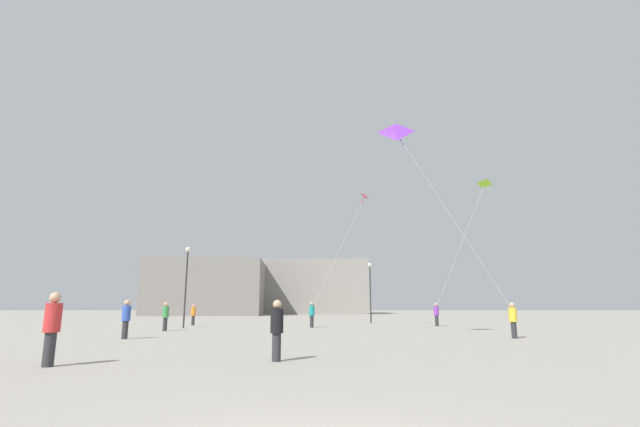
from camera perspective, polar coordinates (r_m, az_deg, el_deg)
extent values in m
cylinder|color=#2D2D33|center=(37.80, -15.79, -12.91)|extent=(0.24, 0.24, 0.74)
cylinder|color=orange|center=(37.78, -15.73, -11.86)|extent=(0.35, 0.35, 0.65)
sphere|color=tan|center=(37.78, -15.69, -11.19)|extent=(0.24, 0.24, 0.24)
cylinder|color=#2D2D33|center=(13.18, -5.53, -16.50)|extent=(0.25, 0.25, 0.77)
cylinder|color=black|center=(13.13, -5.47, -13.37)|extent=(0.37, 0.37, 0.67)
sphere|color=tan|center=(13.13, -5.43, -11.37)|extent=(0.25, 0.25, 0.25)
cylinder|color=#2D2D33|center=(23.55, -23.47, -13.38)|extent=(0.27, 0.27, 0.82)
cylinder|color=#3351B7|center=(23.52, -23.32, -11.52)|extent=(0.39, 0.39, 0.71)
sphere|color=tan|center=(23.52, -23.22, -10.34)|extent=(0.27, 0.27, 0.27)
cylinder|color=#2D2D33|center=(36.14, 14.58, -13.02)|extent=(0.26, 0.26, 0.79)
cylinder|color=purple|center=(36.12, 14.51, -11.85)|extent=(0.38, 0.38, 0.69)
sphere|color=tan|center=(36.12, 14.48, -11.10)|extent=(0.26, 0.26, 0.26)
cylinder|color=#2D2D33|center=(32.79, -1.05, -13.53)|extent=(0.27, 0.27, 0.82)
cylinder|color=teal|center=(32.78, -1.05, -12.19)|extent=(0.39, 0.39, 0.72)
sphere|color=tan|center=(32.77, -1.05, -11.33)|extent=(0.27, 0.27, 0.27)
cylinder|color=#2D2D33|center=(13.85, -31.08, -14.53)|extent=(0.28, 0.28, 0.85)
cylinder|color=red|center=(13.81, -30.73, -11.26)|extent=(0.41, 0.41, 0.74)
sphere|color=tan|center=(13.81, -30.51, -9.16)|extent=(0.28, 0.28, 0.28)
cylinder|color=#2D2D33|center=(30.01, -19.04, -13.13)|extent=(0.26, 0.26, 0.79)
cylinder|color=#388C47|center=(29.99, -18.94, -11.72)|extent=(0.38, 0.38, 0.69)
sphere|color=tan|center=(29.99, -18.88, -10.81)|extent=(0.26, 0.26, 0.26)
cylinder|color=#2D2D33|center=(23.89, 23.36, -13.41)|extent=(0.25, 0.25, 0.77)
cylinder|color=yellow|center=(23.87, 23.22, -11.70)|extent=(0.37, 0.37, 0.67)
sphere|color=tan|center=(23.87, 23.13, -10.60)|extent=(0.25, 0.25, 0.25)
pyramid|color=#8CD12D|center=(40.05, 20.11, 3.58)|extent=(1.18, 0.80, 0.51)
sphere|color=#8CD12D|center=(40.03, 20.33, 3.26)|extent=(0.10, 0.10, 0.10)
sphere|color=#8CD12D|center=(40.04, 20.53, 2.96)|extent=(0.10, 0.10, 0.10)
sphere|color=#8CD12D|center=(40.04, 20.74, 2.66)|extent=(0.10, 0.10, 0.10)
cylinder|color=silver|center=(37.70, 17.48, -3.63)|extent=(4.90, 1.28, 10.20)
cone|color=red|center=(35.99, 5.70, 2.25)|extent=(1.00, 1.09, 0.67)
sphere|color=red|center=(35.84, 5.56, 1.96)|extent=(0.10, 0.10, 0.10)
sphere|color=red|center=(35.69, 5.41, 1.67)|extent=(0.10, 0.10, 0.10)
sphere|color=red|center=(35.54, 5.26, 1.37)|extent=(0.10, 0.10, 0.10)
cylinder|color=silver|center=(34.06, 2.52, -4.54)|extent=(4.17, 2.04, 8.80)
pyramid|color=purple|center=(24.42, 9.62, 10.19)|extent=(1.46, 0.65, 0.85)
sphere|color=purple|center=(24.43, 9.93, 9.63)|extent=(0.10, 0.10, 0.10)
sphere|color=purple|center=(24.42, 10.23, 9.11)|extent=(0.10, 0.10, 0.10)
sphere|color=purple|center=(24.42, 10.53, 8.60)|extent=(0.10, 0.10, 0.10)
cylinder|color=silver|center=(23.57, 16.31, -0.41)|extent=(5.21, 0.34, 9.21)
cube|color=gray|center=(79.53, -13.78, -9.18)|extent=(19.10, 18.44, 8.82)
cube|color=gray|center=(90.39, -0.40, -9.39)|extent=(19.62, 17.38, 9.98)
cylinder|color=#2D2D30|center=(33.35, -16.66, -9.17)|extent=(0.12, 0.12, 5.31)
sphere|color=#EAE5C6|center=(33.57, -16.38, -4.38)|extent=(0.36, 0.36, 0.36)
cylinder|color=#2D2D30|center=(40.96, 6.40, -10.17)|extent=(0.12, 0.12, 4.97)
sphere|color=#EAE5C6|center=(41.11, 6.32, -6.50)|extent=(0.36, 0.36, 0.36)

